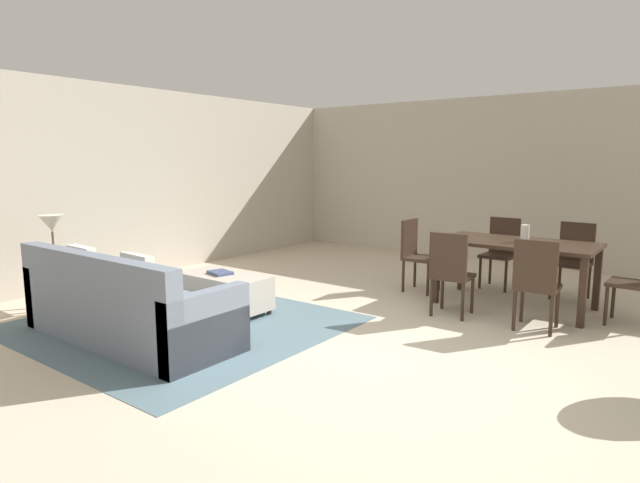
{
  "coord_description": "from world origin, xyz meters",
  "views": [
    {
      "loc": [
        2.23,
        -3.71,
        1.67
      ],
      "look_at": [
        -1.27,
        0.94,
        0.78
      ],
      "focal_mm": 29.7,
      "sensor_mm": 36.0,
      "label": 1
    }
  ],
  "objects_px": {
    "dining_chair_head_west": "(416,251)",
    "vase_centerpiece": "(525,233)",
    "ottoman_table": "(224,290)",
    "couch": "(125,309)",
    "dining_chair_near_right": "(536,280)",
    "side_table": "(56,273)",
    "dining_chair_far_right": "(574,256)",
    "book_on_ottoman": "(220,273)",
    "dining_chair_near_left": "(451,269)",
    "table_lamp": "(52,226)",
    "dining_table": "(516,249)",
    "dining_chair_far_left": "(501,248)"
  },
  "relations": [
    {
      "from": "side_table",
      "to": "dining_chair_head_west",
      "type": "bearing_deg",
      "value": 50.08
    },
    {
      "from": "dining_table",
      "to": "vase_centerpiece",
      "type": "bearing_deg",
      "value": 3.34
    },
    {
      "from": "dining_chair_near_left",
      "to": "dining_chair_head_west",
      "type": "xyz_separation_m",
      "value": [
        -0.83,
        0.84,
        0.0
      ]
    },
    {
      "from": "dining_chair_near_left",
      "to": "dining_chair_far_left",
      "type": "xyz_separation_m",
      "value": [
        -0.02,
        1.69,
        0.0
      ]
    },
    {
      "from": "vase_centerpiece",
      "to": "table_lamp",
      "type": "bearing_deg",
      "value": -141.21
    },
    {
      "from": "table_lamp",
      "to": "dining_chair_near_right",
      "type": "distance_m",
      "value": 5.1
    },
    {
      "from": "dining_chair_near_left",
      "to": "dining_chair_far_right",
      "type": "bearing_deg",
      "value": 62.44
    },
    {
      "from": "vase_centerpiece",
      "to": "dining_chair_far_right",
      "type": "bearing_deg",
      "value": 66.36
    },
    {
      "from": "couch",
      "to": "dining_chair_near_right",
      "type": "relative_size",
      "value": 2.49
    },
    {
      "from": "ottoman_table",
      "to": "dining_chair_near_left",
      "type": "xyz_separation_m",
      "value": [
        2.08,
        1.32,
        0.28
      ]
    },
    {
      "from": "dining_chair_far_right",
      "to": "dining_chair_head_west",
      "type": "distance_m",
      "value": 1.9
    },
    {
      "from": "couch",
      "to": "side_table",
      "type": "height_order",
      "value": "couch"
    },
    {
      "from": "dining_chair_near_right",
      "to": "vase_centerpiece",
      "type": "xyz_separation_m",
      "value": [
        -0.36,
        0.81,
        0.34
      ]
    },
    {
      "from": "dining_table",
      "to": "vase_centerpiece",
      "type": "distance_m",
      "value": 0.21
    },
    {
      "from": "dining_chair_far_right",
      "to": "book_on_ottoman",
      "type": "xyz_separation_m",
      "value": [
        -2.99,
        -3.01,
        -0.08
      ]
    },
    {
      "from": "dining_chair_head_west",
      "to": "dining_chair_near_left",
      "type": "bearing_deg",
      "value": -45.23
    },
    {
      "from": "book_on_ottoman",
      "to": "dining_chair_far_right",
      "type": "bearing_deg",
      "value": 45.12
    },
    {
      "from": "ottoman_table",
      "to": "vase_centerpiece",
      "type": "xyz_separation_m",
      "value": [
        2.59,
        2.16,
        0.62
      ]
    },
    {
      "from": "ottoman_table",
      "to": "book_on_ottoman",
      "type": "relative_size",
      "value": 4.0
    },
    {
      "from": "couch",
      "to": "dining_chair_near_right",
      "type": "xyz_separation_m",
      "value": [
        2.99,
        2.56,
        0.22
      ]
    },
    {
      "from": "dining_chair_head_west",
      "to": "table_lamp",
      "type": "bearing_deg",
      "value": -129.92
    },
    {
      "from": "dining_chair_near_left",
      "to": "side_table",
      "type": "bearing_deg",
      "value": -145.69
    },
    {
      "from": "dining_chair_far_left",
      "to": "dining_chair_head_west",
      "type": "relative_size",
      "value": 1.0
    },
    {
      "from": "table_lamp",
      "to": "dining_table",
      "type": "xyz_separation_m",
      "value": [
        3.99,
        3.27,
        -0.3
      ]
    },
    {
      "from": "dining_chair_far_left",
      "to": "vase_centerpiece",
      "type": "xyz_separation_m",
      "value": [
        0.53,
        -0.85,
        0.34
      ]
    },
    {
      "from": "couch",
      "to": "dining_chair_far_right",
      "type": "distance_m",
      "value": 5.16
    },
    {
      "from": "dining_chair_near_right",
      "to": "dining_chair_far_right",
      "type": "distance_m",
      "value": 1.63
    },
    {
      "from": "couch",
      "to": "dining_chair_far_right",
      "type": "height_order",
      "value": "dining_chair_far_right"
    },
    {
      "from": "side_table",
      "to": "dining_chair_head_west",
      "type": "distance_m",
      "value": 4.27
    },
    {
      "from": "dining_chair_near_left",
      "to": "vase_centerpiece",
      "type": "height_order",
      "value": "vase_centerpiece"
    },
    {
      "from": "ottoman_table",
      "to": "dining_chair_near_left",
      "type": "height_order",
      "value": "dining_chair_near_left"
    },
    {
      "from": "dining_chair_near_left",
      "to": "ottoman_table",
      "type": "bearing_deg",
      "value": -147.54
    },
    {
      "from": "side_table",
      "to": "dining_chair_far_left",
      "type": "xyz_separation_m",
      "value": [
        3.55,
        4.13,
        0.08
      ]
    },
    {
      "from": "ottoman_table",
      "to": "side_table",
      "type": "distance_m",
      "value": 1.88
    },
    {
      "from": "dining_chair_near_right",
      "to": "side_table",
      "type": "bearing_deg",
      "value": -150.86
    },
    {
      "from": "dining_chair_far_right",
      "to": "dining_chair_far_left",
      "type": "bearing_deg",
      "value": 178.55
    },
    {
      "from": "dining_chair_near_left",
      "to": "dining_chair_head_west",
      "type": "relative_size",
      "value": 1.0
    },
    {
      "from": "dining_table",
      "to": "dining_chair_far_right",
      "type": "relative_size",
      "value": 1.85
    },
    {
      "from": "dining_chair_far_left",
      "to": "couch",
      "type": "bearing_deg",
      "value": -116.6
    },
    {
      "from": "couch",
      "to": "side_table",
      "type": "distance_m",
      "value": 1.45
    },
    {
      "from": "side_table",
      "to": "dining_chair_far_right",
      "type": "bearing_deg",
      "value": 42.75
    },
    {
      "from": "dining_chair_head_west",
      "to": "vase_centerpiece",
      "type": "relative_size",
      "value": 4.76
    },
    {
      "from": "dining_chair_far_right",
      "to": "dining_chair_near_right",
      "type": "bearing_deg",
      "value": -90.17
    },
    {
      "from": "dining_table",
      "to": "book_on_ottoman",
      "type": "xyz_separation_m",
      "value": [
        -2.54,
        -2.17,
        -0.23
      ]
    },
    {
      "from": "ottoman_table",
      "to": "side_table",
      "type": "bearing_deg",
      "value": -143.25
    },
    {
      "from": "dining_chair_far_right",
      "to": "ottoman_table",
      "type": "bearing_deg",
      "value": -134.59
    },
    {
      "from": "side_table",
      "to": "book_on_ottoman",
      "type": "height_order",
      "value": "side_table"
    },
    {
      "from": "side_table",
      "to": "table_lamp",
      "type": "distance_m",
      "value": 0.53
    },
    {
      "from": "dining_chair_near_right",
      "to": "table_lamp",
      "type": "bearing_deg",
      "value": -150.86
    },
    {
      "from": "table_lamp",
      "to": "dining_table",
      "type": "bearing_deg",
      "value": 39.35
    }
  ]
}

